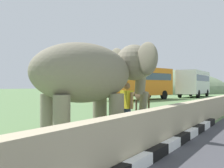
{
  "coord_description": "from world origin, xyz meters",
  "views": [
    {
      "loc": [
        -3.43,
        1.64,
        1.55
      ],
      "look_at": [
        3.16,
        5.69,
        1.6
      ],
      "focal_mm": 42.7,
      "sensor_mm": 36.0,
      "label": 1
    }
  ],
  "objects_px": {
    "person_handler": "(127,105)",
    "bus_orange": "(139,81)",
    "bus_white": "(194,82)",
    "elephant": "(94,75)",
    "cow_near": "(142,97)"
  },
  "relations": [
    {
      "from": "bus_orange",
      "to": "bus_white",
      "type": "bearing_deg",
      "value": -16.71
    },
    {
      "from": "person_handler",
      "to": "cow_near",
      "type": "bearing_deg",
      "value": 21.63
    },
    {
      "from": "elephant",
      "to": "bus_orange",
      "type": "height_order",
      "value": "bus_orange"
    },
    {
      "from": "elephant",
      "to": "bus_orange",
      "type": "distance_m",
      "value": 21.37
    },
    {
      "from": "bus_white",
      "to": "bus_orange",
      "type": "bearing_deg",
      "value": 163.29
    },
    {
      "from": "elephant",
      "to": "bus_white",
      "type": "xyz_separation_m",
      "value": [
        30.29,
        4.92,
        0.21
      ]
    },
    {
      "from": "elephant",
      "to": "cow_near",
      "type": "xyz_separation_m",
      "value": [
        8.65,
        2.52,
        -1.0
      ]
    },
    {
      "from": "bus_white",
      "to": "cow_near",
      "type": "height_order",
      "value": "bus_white"
    },
    {
      "from": "person_handler",
      "to": "bus_orange",
      "type": "relative_size",
      "value": 0.17
    },
    {
      "from": "bus_white",
      "to": "person_handler",
      "type": "bearing_deg",
      "value": -169.6
    },
    {
      "from": "person_handler",
      "to": "bus_orange",
      "type": "xyz_separation_m",
      "value": [
        18.56,
        8.49,
        1.16
      ]
    },
    {
      "from": "cow_near",
      "to": "bus_white",
      "type": "bearing_deg",
      "value": 6.31
    },
    {
      "from": "elephant",
      "to": "person_handler",
      "type": "xyz_separation_m",
      "value": [
        1.23,
        -0.42,
        -0.95
      ]
    },
    {
      "from": "bus_white",
      "to": "cow_near",
      "type": "relative_size",
      "value": 5.08
    },
    {
      "from": "bus_orange",
      "to": "cow_near",
      "type": "relative_size",
      "value": 5.31
    }
  ]
}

